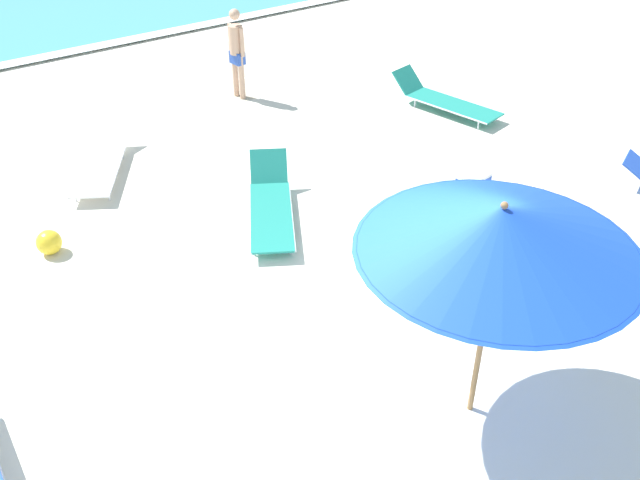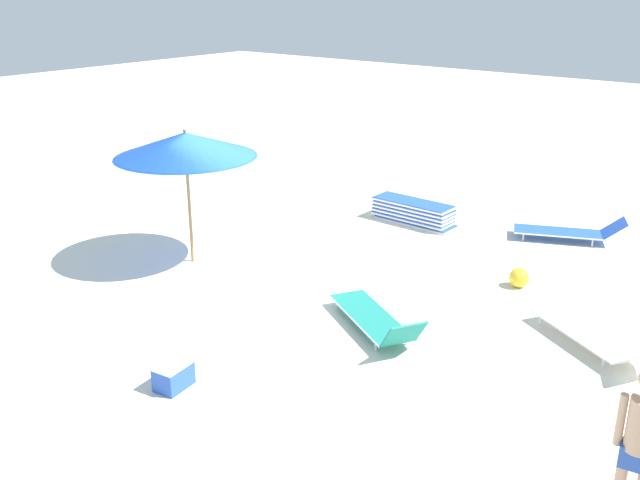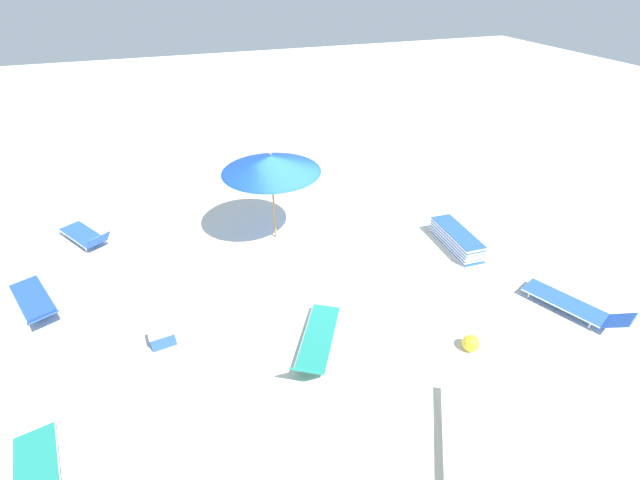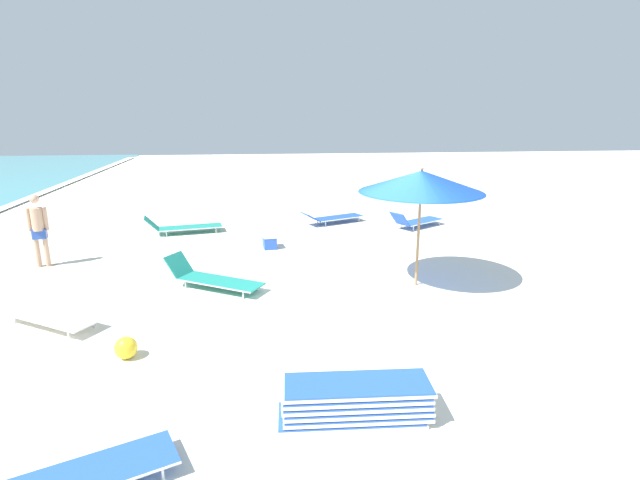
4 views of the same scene
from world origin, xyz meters
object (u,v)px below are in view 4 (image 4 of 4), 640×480
Objects in this scene: beach_ball at (126,348)px; cooler_box at (270,241)px; lounger_stack at (355,400)px; sun_lounger_beside_umbrella at (64,479)px; beach_umbrella at (421,182)px; sun_lounger_near_water_left at (416,221)px; beachgoer_wading_adult at (38,226)px; sun_lounger_mid_beach_solo at (44,313)px; sun_lounger_under_umbrella at (332,217)px; sun_lounger_mid_beach_pair_a at (183,226)px; sun_lounger_near_water_right at (212,278)px.

cooler_box is (5.92, -2.22, 0.01)m from beach_ball.
sun_lounger_beside_umbrella is (-1.00, 3.11, -0.04)m from lounger_stack.
beach_umbrella is 5.65m from sun_lounger_near_water_left.
sun_lounger_near_water_left is 1.12× the size of beachgoer_wading_adult.
sun_lounger_near_water_left is 10.73m from sun_lounger_mid_beach_solo.
lounger_stack reaches higher than sun_lounger_under_umbrella.
beach_umbrella is 1.18× the size of sun_lounger_beside_umbrella.
sun_lounger_mid_beach_pair_a is (9.62, 3.67, -0.04)m from lounger_stack.
cooler_box is at bearing -137.06° from sun_lounger_mid_beach_pair_a.
beachgoer_wading_adult is at bearing 76.10° from beach_umbrella.
cooler_box is at bearing 9.59° from lounger_stack.
sun_lounger_beside_umbrella is 5.89m from sun_lounger_near_water_right.
cooler_box is at bearing 118.63° from sun_lounger_under_umbrella.
beach_umbrella is 1.18× the size of sun_lounger_near_water_right.
beach_ball is at bearing 151.66° from cooler_box.
beach_umbrella is 5.42m from lounger_stack.
cooler_box is (4.47, -4.02, -0.02)m from sun_lounger_mid_beach_solo.
sun_lounger_mid_beach_solo is at bearing 148.92° from sun_lounger_near_water_right.
sun_lounger_near_water_left is at bearing 8.16° from beachgoer_wading_adult.
beach_ball is (1.86, 3.28, -0.07)m from lounger_stack.
sun_lounger_beside_umbrella reaches higher than lounger_stack.
sun_lounger_mid_beach_solo is at bearing 130.23° from cooler_box.
sun_lounger_mid_beach_pair_a is 4.29× the size of cooler_box.
beachgoer_wading_adult reaches higher than sun_lounger_mid_beach_pair_a.
sun_lounger_mid_beach_solo is at bearing 100.05° from beach_umbrella.
beach_umbrella is 4.81× the size of cooler_box.
beach_ball is (2.86, 0.16, -0.04)m from sun_lounger_beside_umbrella.
sun_lounger_near_water_right is at bearing -32.08° from sun_lounger_beside_umbrella.
beach_ball is (-2.72, 5.38, -2.08)m from beach_umbrella.
sun_lounger_near_water_right is at bearing -32.05° from beachgoer_wading_adult.
sun_lounger_mid_beach_solo is 0.95× the size of sun_lounger_mid_beach_pair_a.
sun_lounger_near_water_left is (5.07, -1.46, -2.04)m from beach_umbrella.
sun_lounger_under_umbrella is at bearing -43.74° from sun_lounger_beside_umbrella.
beach_umbrella reaches higher than sun_lounger_under_umbrella.
sun_lounger_near_water_left is (-0.83, -2.57, 0.02)m from sun_lounger_under_umbrella.
sun_lounger_near_water_left reaches higher than sun_lounger_mid_beach_pair_a.
sun_lounger_near_water_left is 3.66× the size of cooler_box.
sun_lounger_beside_umbrella is 1.00× the size of sun_lounger_mid_beach_solo.
beachgoer_wading_adult reaches higher than lounger_stack.
lounger_stack is at bearing 150.53° from sun_lounger_under_umbrella.
lounger_stack reaches higher than cooler_box.
beachgoer_wading_adult is at bearing 123.97° from sun_lounger_mid_beach_pair_a.
beachgoer_wading_adult reaches higher than sun_lounger_mid_beach_solo.
sun_lounger_mid_beach_solo is (-1.27, 7.19, -2.05)m from beach_umbrella.
beachgoer_wading_adult is at bearing 92.61° from sun_lounger_under_umbrella.
sun_lounger_near_water_right is 4.07× the size of cooler_box.
sun_lounger_beside_umbrella is 4.09× the size of cooler_box.
sun_lounger_near_water_right reaches higher than beach_ball.
beach_umbrella is at bearing -49.12° from sun_lounger_mid_beach_solo.
cooler_box is (1.07, -5.45, -0.81)m from beachgoer_wading_adult.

